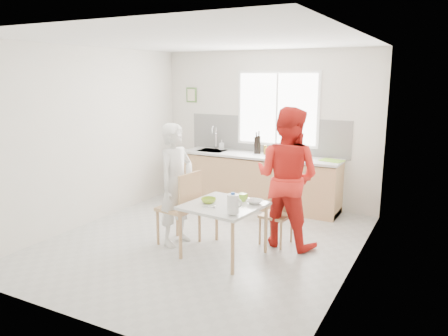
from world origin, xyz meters
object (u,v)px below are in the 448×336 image
object	(u,v)px
bowl_green	(209,200)
bowl_white	(255,202)
chair_far	(278,211)
wine_bottle_b	(256,145)
person_red	(287,177)
wine_bottle_a	(259,145)
dining_table	(224,210)
chair_left	(183,205)
person_white	(176,185)
milk_jug	(233,204)

from	to	relation	value
bowl_green	bowl_white	size ratio (longest dim) A/B	0.98
chair_far	wine_bottle_b	world-z (taller)	wine_bottle_b
chair_far	wine_bottle_b	distance (m)	1.95
person_red	wine_bottle_a	size ratio (longest dim) A/B	5.86
dining_table	bowl_white	world-z (taller)	bowl_white
chair_left	person_red	bearing A→B (deg)	125.15
chair_far	person_white	world-z (taller)	person_white
dining_table	bowl_white	distance (m)	0.40
milk_jug	wine_bottle_b	bearing A→B (deg)	114.99
person_white	person_red	bearing A→B (deg)	-57.16
bowl_white	dining_table	bearing A→B (deg)	-147.01
chair_left	chair_far	distance (m)	1.31
dining_table	bowl_green	xyz separation A→B (m)	(-0.20, -0.03, 0.10)
dining_table	wine_bottle_b	xyz separation A→B (m)	(-0.57, 2.31, 0.46)
bowl_green	milk_jug	distance (m)	0.58
bowl_white	wine_bottle_b	bearing A→B (deg)	113.26
person_white	bowl_green	bearing A→B (deg)	-94.95
bowl_white	wine_bottle_b	world-z (taller)	wine_bottle_b
dining_table	person_red	bearing A→B (deg)	52.93
person_red	wine_bottle_a	xyz separation A→B (m)	(-1.09, 1.58, 0.14)
person_white	milk_jug	bearing A→B (deg)	-104.25
milk_jug	person_white	bearing A→B (deg)	165.75
bowl_white	wine_bottle_a	world-z (taller)	wine_bottle_a
wine_bottle_b	wine_bottle_a	bearing A→B (deg)	10.88
milk_jug	wine_bottle_a	world-z (taller)	wine_bottle_a
bowl_white	milk_jug	size ratio (longest dim) A/B	0.80
dining_table	wine_bottle_b	size ratio (longest dim) A/B	3.30
chair_far	person_white	size ratio (longest dim) A/B	0.49
person_white	wine_bottle_a	size ratio (longest dim) A/B	5.18
dining_table	bowl_green	world-z (taller)	bowl_green
dining_table	chair_far	xyz separation A→B (m)	(0.44, 0.76, -0.17)
bowl_white	wine_bottle_b	xyz separation A→B (m)	(-0.90, 2.10, 0.36)
person_white	person_red	distance (m)	1.49
bowl_green	bowl_white	bearing A→B (deg)	24.15
chair_far	bowl_green	bearing A→B (deg)	-122.57
dining_table	wine_bottle_a	xyz separation A→B (m)	(-0.53, 2.32, 0.47)
wine_bottle_a	person_red	bearing A→B (deg)	-55.37
chair_far	milk_jug	world-z (taller)	milk_jug
person_red	bowl_white	world-z (taller)	person_red
dining_table	person_red	world-z (taller)	person_red
chair_left	bowl_white	size ratio (longest dim) A/B	5.16
wine_bottle_b	chair_far	bearing A→B (deg)	-56.65
milk_jug	chair_left	bearing A→B (deg)	164.33
person_red	wine_bottle_b	world-z (taller)	person_red
milk_jug	bowl_green	bearing A→B (deg)	156.33
person_white	dining_table	bearing A→B (deg)	-90.00
dining_table	wine_bottle_a	size ratio (longest dim) A/B	3.09
chair_left	wine_bottle_a	size ratio (longest dim) A/B	3.18
bowl_white	wine_bottle_a	size ratio (longest dim) A/B	0.62
dining_table	milk_jug	size ratio (longest dim) A/B	3.99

